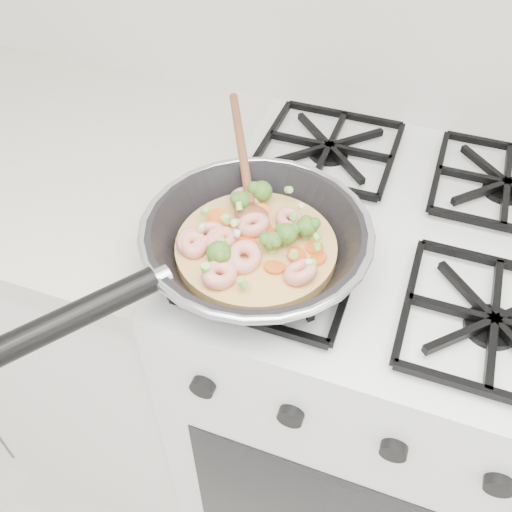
% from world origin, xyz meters
% --- Properties ---
extents(stove, '(0.60, 0.60, 0.92)m').
position_xyz_m(stove, '(0.00, 1.70, 0.46)').
color(stove, white).
rests_on(stove, ground).
extents(counter_left, '(1.00, 0.60, 0.90)m').
position_xyz_m(counter_left, '(-0.80, 1.70, 0.45)').
color(counter_left, white).
rests_on(counter_left, ground).
extents(skillet, '(0.37, 0.57, 0.09)m').
position_xyz_m(skillet, '(-0.18, 1.54, 0.96)').
color(skillet, black).
rests_on(skillet, stove).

